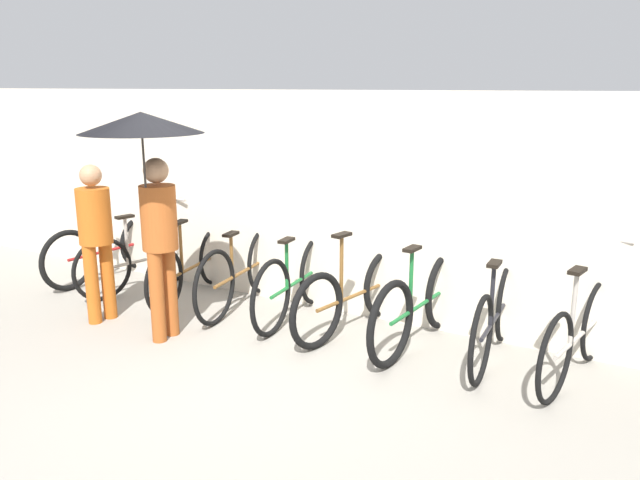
% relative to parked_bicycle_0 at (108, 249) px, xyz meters
% --- Properties ---
extents(ground_plane, '(30.00, 30.00, 0.00)m').
position_rel_parked_bicycle_0_xyz_m(ground_plane, '(2.66, -1.49, -0.37)').
color(ground_plane, gray).
extents(back_wall, '(14.49, 0.12, 2.25)m').
position_rel_parked_bicycle_0_xyz_m(back_wall, '(2.66, 0.42, 0.75)').
color(back_wall, beige).
rests_on(back_wall, ground).
extents(parked_bicycle_0, '(0.44, 1.77, 1.11)m').
position_rel_parked_bicycle_0_xyz_m(parked_bicycle_0, '(0.00, 0.00, 0.00)').
color(parked_bicycle_0, black).
rests_on(parked_bicycle_0, ground).
extents(parked_bicycle_1, '(0.55, 1.63, 1.02)m').
position_rel_parked_bicycle_0_xyz_m(parked_bicycle_1, '(0.67, -0.12, -0.00)').
color(parked_bicycle_1, black).
rests_on(parked_bicycle_1, ground).
extents(parked_bicycle_2, '(0.48, 1.72, 0.99)m').
position_rel_parked_bicycle_0_xyz_m(parked_bicycle_2, '(1.33, -0.03, -0.01)').
color(parked_bicycle_2, black).
rests_on(parked_bicycle_2, ground).
extents(parked_bicycle_3, '(0.44, 1.81, 1.01)m').
position_rel_parked_bicycle_0_xyz_m(parked_bicycle_3, '(1.99, -0.02, 0.02)').
color(parked_bicycle_3, black).
rests_on(parked_bicycle_3, ground).
extents(parked_bicycle_4, '(0.44, 1.73, 0.99)m').
position_rel_parked_bicycle_0_xyz_m(parked_bicycle_4, '(2.66, -0.01, 0.01)').
color(parked_bicycle_4, black).
rests_on(parked_bicycle_4, ground).
extents(parked_bicycle_5, '(0.52, 1.75, 1.00)m').
position_rel_parked_bicycle_0_xyz_m(parked_bicycle_5, '(3.33, -0.04, -0.00)').
color(parked_bicycle_5, black).
rests_on(parked_bicycle_5, ground).
extents(parked_bicycle_6, '(0.44, 1.81, 1.03)m').
position_rel_parked_bicycle_0_xyz_m(parked_bicycle_6, '(3.99, -0.05, 0.02)').
color(parked_bicycle_6, black).
rests_on(parked_bicycle_6, ground).
extents(parked_bicycle_7, '(0.44, 1.72, 0.98)m').
position_rel_parked_bicycle_0_xyz_m(parked_bicycle_7, '(4.65, -0.03, 0.01)').
color(parked_bicycle_7, black).
rests_on(parked_bicycle_7, ground).
extents(parked_bicycle_8, '(0.48, 1.66, 1.08)m').
position_rel_parked_bicycle_0_xyz_m(parked_bicycle_8, '(5.32, -0.08, 0.00)').
color(parked_bicycle_8, black).
rests_on(parked_bicycle_8, ground).
extents(pedestrian_leading, '(0.32, 0.32, 1.57)m').
position_rel_parked_bicycle_0_xyz_m(pedestrian_leading, '(1.00, -1.02, 0.54)').
color(pedestrian_leading, '#B25619').
rests_on(pedestrian_leading, ground).
extents(pedestrian_center, '(1.05, 1.05, 2.08)m').
position_rel_parked_bicycle_0_xyz_m(pedestrian_center, '(1.88, -1.14, 1.28)').
color(pedestrian_center, '#9E4C1E').
rests_on(pedestrian_center, ground).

